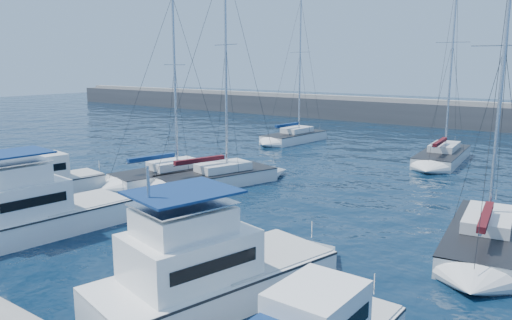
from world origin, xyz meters
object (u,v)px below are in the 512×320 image
Objects in this scene: motor_yacht_stbd_inner at (207,273)px; sailboat_mid_d at (486,237)px; sailboat_back_a at (294,137)px; sailboat_mid_a at (169,175)px; sailboat_mid_b at (218,178)px; sailboat_back_b at (442,156)px; motor_yacht_port_inner at (36,212)px; motor_yacht_port_outer at (51,182)px.

sailboat_mid_d is (6.85, 11.68, -0.62)m from motor_yacht_stbd_inner.
motor_yacht_stbd_inner is at bearing -57.54° from sailboat_back_a.
sailboat_mid_a is 0.90× the size of sailboat_mid_d.
sailboat_back_a is (-5.90, 19.72, 0.00)m from sailboat_mid_b.
sailboat_mid_d is at bearing 73.18° from motor_yacht_stbd_inner.
sailboat_back_a is at bearing 109.52° from sailboat_mid_a.
motor_yacht_stbd_inner is 18.88m from sailboat_mid_a.
sailboat_mid_b is 20.59m from sailboat_back_a.
sailboat_back_b is (13.71, 19.20, 0.02)m from sailboat_mid_a.
sailboat_mid_d reaches higher than sailboat_mid_a.
motor_yacht_stbd_inner is 37.36m from sailboat_back_a.
sailboat_mid_a reaches higher than motor_yacht_port_inner.
motor_yacht_stbd_inner is (17.69, -4.94, 0.19)m from motor_yacht_port_outer.
sailboat_back_b is at bearing -1.38° from sailboat_back_a.
motor_yacht_port_outer is 0.46× the size of sailboat_mid_a.
motor_yacht_port_outer is at bearing 177.97° from motor_yacht_stbd_inner.
sailboat_back_b is (-0.74, 31.34, -0.61)m from motor_yacht_stbd_inner.
sailboat_mid_d is at bearing 10.98° from sailboat_mid_b.
sailboat_back_b reaches higher than sailboat_back_a.
sailboat_back_a reaches higher than sailboat_mid_a.
motor_yacht_port_outer is at bearing 149.62° from motor_yacht_port_inner.
sailboat_mid_d is at bearing 37.75° from motor_yacht_port_inner.
motor_yacht_stbd_inner reaches higher than motor_yacht_port_outer.
sailboat_back_b reaches higher than motor_yacht_port_inner.
sailboat_back_b is at bearing 76.84° from sailboat_mid_b.
sailboat_mid_b is 20.56m from sailboat_back_b.
sailboat_back_a is at bearing 123.63° from sailboat_mid_b.
motor_yacht_port_outer is 28.35m from sailboat_back_a.
motor_yacht_port_inner is 0.59× the size of sailboat_mid_d.
motor_yacht_stbd_inner is 0.59× the size of sailboat_back_b.
sailboat_back_a is (-2.51, 21.14, 0.02)m from sailboat_mid_a.
motor_yacht_stbd_inner is 0.62× the size of sailboat_mid_b.
motor_yacht_stbd_inner is 31.35m from sailboat_back_b.
motor_yacht_port_inner is 32.79m from sailboat_back_b.
sailboat_back_a is (-5.25, 32.84, -0.60)m from motor_yacht_port_inner.
sailboat_mid_b is at bearing 142.77° from motor_yacht_stbd_inner.
motor_yacht_port_inner is at bearing -64.09° from sailboat_mid_a.
sailboat_mid_a is (-14.45, 12.14, -0.63)m from motor_yacht_stbd_inner.
sailboat_mid_d reaches higher than motor_yacht_port_outer.
sailboat_mid_b is 18.01m from sailboat_mid_d.
sailboat_mid_b reaches higher than sailboat_mid_a.
motor_yacht_port_inner is (5.98, -4.50, 0.19)m from motor_yacht_port_outer.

